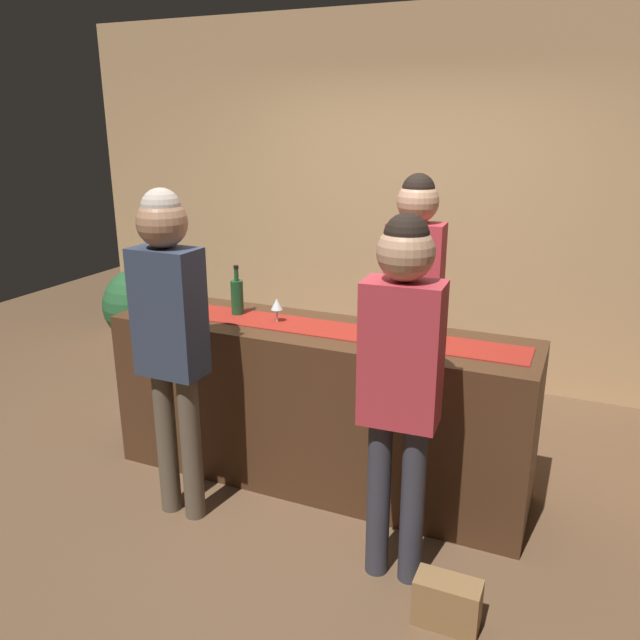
% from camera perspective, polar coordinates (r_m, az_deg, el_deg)
% --- Properties ---
extents(ground_plane, '(10.00, 10.00, 0.00)m').
position_cam_1_polar(ground_plane, '(3.96, -0.20, -13.97)').
color(ground_plane, brown).
extents(back_wall, '(6.00, 0.12, 2.90)m').
position_cam_1_polar(back_wall, '(5.21, 8.39, 10.55)').
color(back_wall, tan).
rests_on(back_wall, ground).
extents(bar_counter, '(2.44, 0.60, 0.96)m').
position_cam_1_polar(bar_counter, '(3.73, -0.20, -7.72)').
color(bar_counter, '#472B19').
rests_on(bar_counter, ground).
extents(counter_runner_cloth, '(2.32, 0.28, 0.01)m').
position_cam_1_polar(counter_runner_cloth, '(3.56, -0.21, -0.69)').
color(counter_runner_cloth, maroon).
rests_on(counter_runner_cloth, bar_counter).
extents(wine_bottle_amber, '(0.07, 0.07, 0.30)m').
position_cam_1_polar(wine_bottle_amber, '(4.05, -13.97, 2.71)').
color(wine_bottle_amber, brown).
rests_on(wine_bottle_amber, bar_counter).
extents(wine_bottle_green, '(0.07, 0.07, 0.30)m').
position_cam_1_polar(wine_bottle_green, '(3.80, -7.48, 2.12)').
color(wine_bottle_green, '#194723').
rests_on(wine_bottle_green, bar_counter).
extents(wine_glass_near_customer, '(0.07, 0.07, 0.14)m').
position_cam_1_polar(wine_glass_near_customer, '(3.63, -3.94, 1.35)').
color(wine_glass_near_customer, silver).
rests_on(wine_glass_near_customer, bar_counter).
extents(wine_glass_mid_counter, '(0.07, 0.07, 0.14)m').
position_cam_1_polar(wine_glass_mid_counter, '(3.37, 10.62, -0.23)').
color(wine_glass_mid_counter, silver).
rests_on(wine_glass_mid_counter, bar_counter).
extents(wine_glass_far_end, '(0.07, 0.07, 0.14)m').
position_cam_1_polar(wine_glass_far_end, '(3.41, 8.30, 0.14)').
color(wine_glass_far_end, silver).
rests_on(wine_glass_far_end, bar_counter).
extents(bartender, '(0.35, 0.25, 1.78)m').
position_cam_1_polar(bartender, '(3.91, 8.48, 3.21)').
color(bartender, '#26262B').
rests_on(bartender, ground).
extents(customer_sipping, '(0.35, 0.24, 1.72)m').
position_cam_1_polar(customer_sipping, '(2.74, 7.32, -4.10)').
color(customer_sipping, '#33333D').
rests_on(customer_sipping, ground).
extents(customer_browsing, '(0.34, 0.25, 1.77)m').
position_cam_1_polar(customer_browsing, '(3.27, -13.41, -0.14)').
color(customer_browsing, brown).
rests_on(customer_browsing, ground).
extents(potted_plant_tall, '(0.62, 0.62, 0.91)m').
position_cam_1_polar(potted_plant_tall, '(5.52, -15.80, 0.61)').
color(potted_plant_tall, '#4C4C51').
rests_on(potted_plant_tall, ground).
extents(handbag, '(0.28, 0.14, 0.22)m').
position_cam_1_polar(handbag, '(3.01, 11.39, -23.69)').
color(handbag, olive).
rests_on(handbag, ground).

